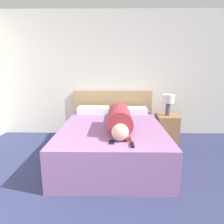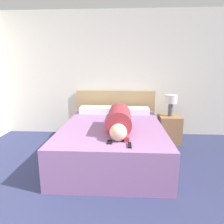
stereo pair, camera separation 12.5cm
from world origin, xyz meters
name	(u,v)px [view 1 (the left image)]	position (x,y,z in m)	size (l,w,h in m)	color
wall_back	(102,75)	(0.00, 3.60, 1.30)	(5.64, 0.06, 2.60)	silver
bed	(112,141)	(0.24, 2.34, 0.28)	(1.57, 2.10, 0.55)	#936699
headboard	(113,113)	(0.24, 3.53, 0.48)	(1.69, 0.04, 0.96)	tan
nightstand	(167,128)	(1.32, 3.09, 0.27)	(0.41, 0.44, 0.53)	olive
table_lamp	(168,100)	(1.32, 3.09, 0.83)	(0.23, 0.23, 0.41)	#4C4C51
person_lying	(119,118)	(0.35, 2.22, 0.70)	(0.35, 1.70, 0.35)	#DBB293
pillow_near_headboard	(94,110)	(-0.15, 3.18, 0.62)	(0.62, 0.32, 0.13)	white
pillow_second	(132,110)	(0.63, 3.18, 0.61)	(0.59, 0.32, 0.11)	white
tv_remote	(132,145)	(0.48, 1.48, 0.56)	(0.04, 0.15, 0.02)	black
cell_phone	(112,142)	(0.24, 1.58, 0.56)	(0.06, 0.13, 0.01)	black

